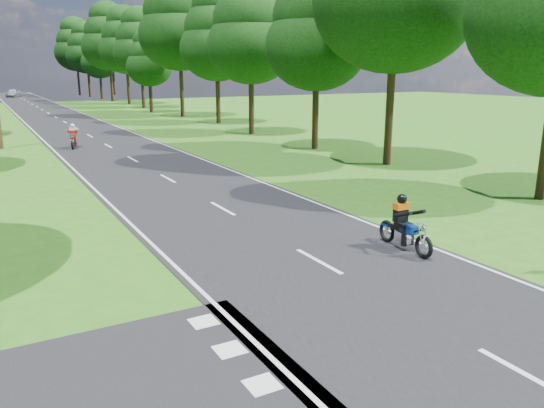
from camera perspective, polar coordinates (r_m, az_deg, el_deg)
ground at (r=12.07m, az=10.40°, el=-9.05°), size 160.00×160.00×0.00m
main_road at (r=59.11m, az=-22.22°, el=8.63°), size 7.00×140.00×0.02m
road_markings at (r=57.24m, az=-22.12°, el=8.51°), size 7.40×140.00×0.01m
treeline at (r=69.17m, az=-22.78°, el=16.11°), size 40.00×115.35×14.78m
rider_near_blue at (r=14.54m, az=14.17°, el=-1.97°), size 0.70×1.84×1.51m
rider_far_red at (r=35.09m, az=-20.62°, el=6.87°), size 1.02×1.89×1.50m
distant_car at (r=106.37m, az=-26.06°, el=10.69°), size 3.03×4.59×1.45m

